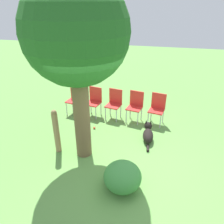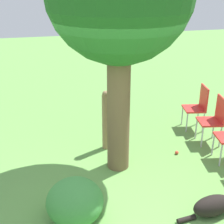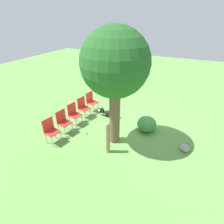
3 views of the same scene
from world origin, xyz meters
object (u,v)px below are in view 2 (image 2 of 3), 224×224
dog (218,203)px  fence_post (106,120)px  red_chair_3 (214,117)px  red_chair_4 (198,105)px  tennis_ball (177,153)px

dog → fence_post: bearing=110.9°
red_chair_3 → red_chair_4: size_ratio=1.00×
fence_post → red_chair_4: 2.16m
dog → red_chair_3: (1.01, 1.87, 0.39)m
dog → red_chair_3: red_chair_3 is taller
dog → fence_post: fence_post is taller
red_chair_3 → red_chair_4: 0.68m
dog → red_chair_4: red_chair_4 is taller
red_chair_4 → tennis_ball: 1.39m
red_chair_3 → fence_post: bearing=2.8°
red_chair_4 → dog: bearing=79.0°
red_chair_3 → tennis_ball: 1.05m
fence_post → red_chair_4: size_ratio=1.22×
red_chair_3 → tennis_ball: red_chair_3 is taller
dog → tennis_ball: dog is taller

